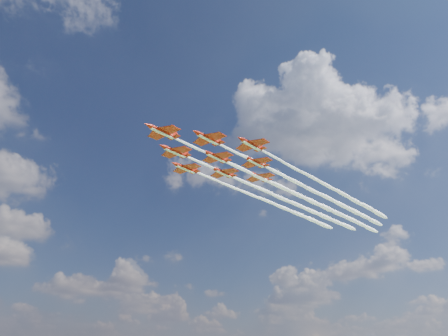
# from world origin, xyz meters

# --- Properties ---
(jet_lead) EXTENTS (95.62, 24.60, 2.91)m
(jet_lead) POSITION_xyz_m (15.11, 1.17, 74.57)
(jet_lead) COLOR #A21709
(jet_row2_port) EXTENTS (95.62, 24.60, 2.91)m
(jet_row2_port) POSITION_xyz_m (27.40, -3.22, 74.57)
(jet_row2_port) COLOR #A21709
(jet_row2_starb) EXTENTS (95.62, 24.60, 2.91)m
(jet_row2_starb) POSITION_xyz_m (24.62, 10.11, 74.57)
(jet_row2_starb) COLOR #A21709
(jet_row3_port) EXTENTS (95.62, 24.60, 2.91)m
(jet_row3_port) POSITION_xyz_m (39.69, -7.61, 74.57)
(jet_row3_port) COLOR #A21709
(jet_row3_centre) EXTENTS (95.62, 24.60, 2.91)m
(jet_row3_centre) POSITION_xyz_m (36.91, 5.72, 74.57)
(jet_row3_centre) COLOR #A21709
(jet_row3_starb) EXTENTS (95.62, 24.60, 2.91)m
(jet_row3_starb) POSITION_xyz_m (34.13, 19.04, 74.57)
(jet_row3_starb) COLOR #A21709
(jet_row4_port) EXTENTS (95.62, 24.60, 2.91)m
(jet_row4_port) POSITION_xyz_m (49.20, 1.33, 74.57)
(jet_row4_port) COLOR #A21709
(jet_row4_starb) EXTENTS (95.62, 24.60, 2.91)m
(jet_row4_starb) POSITION_xyz_m (46.42, 14.65, 74.57)
(jet_row4_starb) COLOR #A21709
(jet_tail) EXTENTS (95.62, 24.60, 2.91)m
(jet_tail) POSITION_xyz_m (58.72, 10.26, 74.57)
(jet_tail) COLOR #A21709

